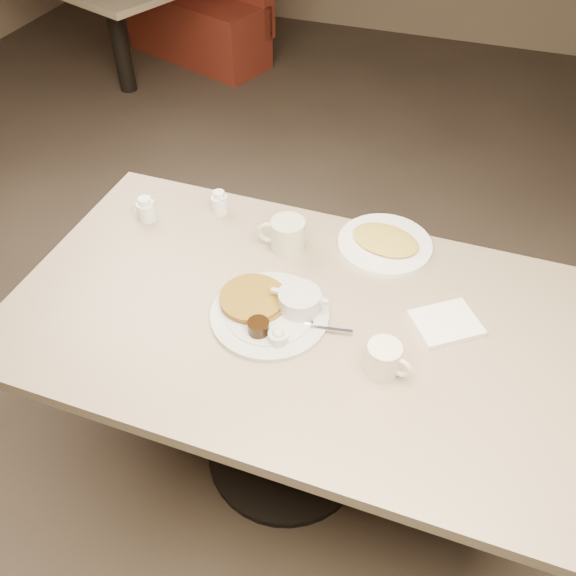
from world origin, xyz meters
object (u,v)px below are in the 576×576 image
(coffee_mug_near, at_px, (384,359))
(hash_plate, at_px, (385,243))
(coffee_mug_far, at_px, (286,235))
(diner_table, at_px, (286,351))
(creamer_left, at_px, (146,210))
(booth_back_left, at_px, (192,3))
(creamer_right, at_px, (219,203))
(main_plate, at_px, (273,309))

(coffee_mug_near, distance_m, hash_plate, 0.48)
(coffee_mug_far, xyz_separation_m, hash_plate, (0.28, 0.11, -0.04))
(diner_table, bearing_deg, creamer_left, 156.99)
(coffee_mug_far, bearing_deg, booth_back_left, 122.00)
(creamer_left, height_order, booth_back_left, booth_back_left)
(coffee_mug_near, xyz_separation_m, hash_plate, (-0.10, 0.47, -0.03))
(coffee_mug_far, height_order, booth_back_left, booth_back_left)
(creamer_right, bearing_deg, booth_back_left, 118.71)
(creamer_left, relative_size, booth_back_left, 0.05)
(coffee_mug_near, distance_m, booth_back_left, 3.73)
(coffee_mug_near, height_order, creamer_left, coffee_mug_near)
(main_plate, relative_size, creamer_right, 4.93)
(coffee_mug_far, relative_size, booth_back_left, 0.09)
(hash_plate, xyz_separation_m, booth_back_left, (-1.98, 2.61, -0.35))
(main_plate, height_order, creamer_left, creamer_left)
(creamer_right, relative_size, booth_back_left, 0.05)
(coffee_mug_near, xyz_separation_m, booth_back_left, (-2.08, 3.08, -0.39))
(main_plate, distance_m, hash_plate, 0.44)
(coffee_mug_near, relative_size, coffee_mug_far, 0.82)
(diner_table, xyz_separation_m, hash_plate, (0.19, 0.36, 0.18))
(creamer_left, relative_size, creamer_right, 1.08)
(hash_plate, bearing_deg, diner_table, -118.57)
(coffee_mug_near, height_order, creamer_right, coffee_mug_near)
(coffee_mug_far, distance_m, booth_back_left, 3.23)
(main_plate, xyz_separation_m, hash_plate, (0.22, 0.38, -0.01))
(coffee_mug_near, bearing_deg, creamer_left, 157.78)
(coffee_mug_far, bearing_deg, diner_table, -70.95)
(creamer_left, bearing_deg, diner_table, -23.01)
(coffee_mug_far, bearing_deg, creamer_left, -178.34)
(main_plate, bearing_deg, hash_plate, 59.57)
(diner_table, height_order, creamer_right, creamer_right)
(main_plate, xyz_separation_m, creamer_right, (-0.32, 0.37, 0.01))
(coffee_mug_near, bearing_deg, diner_table, 159.31)
(main_plate, relative_size, coffee_mug_far, 2.57)
(diner_table, distance_m, coffee_mug_near, 0.38)
(coffee_mug_far, relative_size, creamer_right, 1.92)
(diner_table, distance_m, coffee_mug_far, 0.34)
(main_plate, bearing_deg, creamer_left, 153.96)
(coffee_mug_near, bearing_deg, creamer_right, 144.61)
(creamer_right, distance_m, hash_plate, 0.54)
(diner_table, bearing_deg, booth_back_left, 121.02)
(coffee_mug_far, bearing_deg, creamer_right, 159.95)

